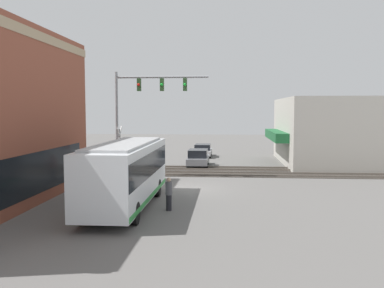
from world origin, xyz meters
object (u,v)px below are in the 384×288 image
at_px(pedestrian_at_crossing, 124,167).
at_px(pedestrian_near_bus, 169,194).
at_px(parked_car_silver, 203,151).
at_px(crossing_signal, 120,147).
at_px(parked_car_grey, 198,158).
at_px(city_bus, 126,172).

bearing_deg(pedestrian_at_crossing, pedestrian_near_bus, -153.21).
distance_m(parked_car_silver, pedestrian_near_bus, 24.55).
xyz_separation_m(crossing_signal, pedestrian_near_bus, (-9.22, -4.79, -1.46)).
bearing_deg(parked_car_grey, pedestrian_at_crossing, 150.23).
bearing_deg(pedestrian_at_crossing, parked_car_silver, -16.52).
bearing_deg(pedestrian_at_crossing, city_bus, -165.43).
relative_size(city_bus, pedestrian_near_bus, 6.12).
bearing_deg(city_bus, crossing_signal, 16.21).
distance_m(parked_car_grey, pedestrian_near_bus, 16.90).
bearing_deg(city_bus, parked_car_silver, -6.18).
xyz_separation_m(parked_car_grey, parked_car_silver, (7.65, 0.00, -0.06)).
height_order(city_bus, crossing_signal, crossing_signal).
bearing_deg(pedestrian_near_bus, city_bus, 77.05).
bearing_deg(parked_car_grey, crossing_signal, 146.24).
bearing_deg(pedestrian_at_crossing, parked_car_grey, -29.77).
height_order(parked_car_grey, pedestrian_at_crossing, pedestrian_at_crossing).
distance_m(crossing_signal, parked_car_silver, 16.25).
xyz_separation_m(parked_car_grey, pedestrian_near_bus, (-16.90, 0.34, 0.15)).
bearing_deg(crossing_signal, parked_car_silver, -18.51).
xyz_separation_m(city_bus, parked_car_silver, (24.03, -2.60, -1.20)).
relative_size(city_bus, crossing_signal, 2.65).
bearing_deg(parked_car_silver, parked_car_grey, 180.00).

